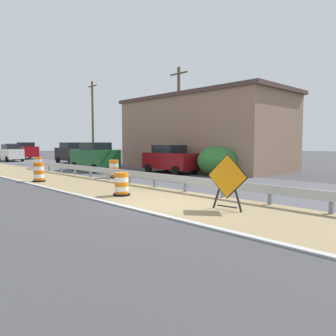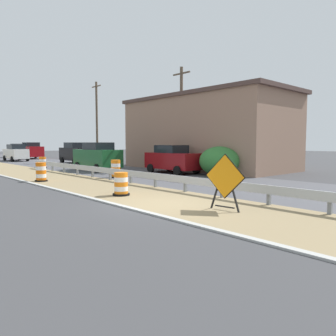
{
  "view_description": "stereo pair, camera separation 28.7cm",
  "coord_description": "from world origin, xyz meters",
  "views": [
    {
      "loc": [
        -7.74,
        -8.52,
        2.21
      ],
      "look_at": [
        2.47,
        2.26,
        1.04
      ],
      "focal_mm": 34.64,
      "sensor_mm": 36.0,
      "label": 1
    },
    {
      "loc": [
        -7.53,
        -8.71,
        2.21
      ],
      "look_at": [
        2.47,
        2.26,
        1.04
      ],
      "focal_mm": 34.64,
      "sensor_mm": 36.0,
      "label": 2
    }
  ],
  "objects": [
    {
      "name": "ground_plane",
      "position": [
        0.0,
        0.0,
        0.0
      ],
      "size": [
        160.0,
        160.0,
        0.0
      ],
      "primitive_type": "plane",
      "color": "#3D3D3F"
    },
    {
      "name": "median_dirt_strip",
      "position": [
        0.88,
        0.0,
        0.0
      ],
      "size": [
        4.16,
        120.0,
        0.01
      ],
      "primitive_type": "cube",
      "color": "#8E7A56",
      "rests_on": "ground"
    },
    {
      "name": "far_lane_asphalt",
      "position": [
        6.71,
        0.0,
        0.0
      ],
      "size": [
        7.49,
        120.0,
        0.0
      ],
      "primitive_type": "cube",
      "color": "#4C4C51",
      "rests_on": "ground"
    },
    {
      "name": "curb_near_edge",
      "position": [
        -1.3,
        0.0,
        0.0
      ],
      "size": [
        0.2,
        120.0,
        0.11
      ],
      "primitive_type": "cube",
      "color": "#ADADA8",
      "rests_on": "ground"
    },
    {
      "name": "guardrail_median",
      "position": [
        2.72,
        -1.67,
        0.52
      ],
      "size": [
        0.18,
        41.7,
        0.71
      ],
      "color": "#ADB2B7",
      "rests_on": "ground"
    },
    {
      "name": "warning_sign_diamond",
      "position": [
        0.85,
        -2.25,
        1.03
      ],
      "size": [
        0.2,
        1.47,
        1.87
      ],
      "rotation": [
        0.0,
        0.0,
        3.25
      ],
      "color": "black",
      "rests_on": "ground"
    },
    {
      "name": "traffic_barrel_nearest",
      "position": [
        0.08,
        2.56,
        0.43
      ],
      "size": [
        0.72,
        0.72,
        0.97
      ],
      "color": "orange",
      "rests_on": "ground"
    },
    {
      "name": "traffic_barrel_close",
      "position": [
        3.74,
        8.57,
        0.51
      ],
      "size": [
        0.73,
        0.73,
        1.13
      ],
      "color": "orange",
      "rests_on": "ground"
    },
    {
      "name": "traffic_barrel_mid",
      "position": [
        -0.51,
        9.75,
        0.49
      ],
      "size": [
        0.7,
        0.7,
        1.09
      ],
      "color": "orange",
      "rests_on": "ground"
    },
    {
      "name": "traffic_barrel_far",
      "position": [
        3.42,
        19.68,
        0.43
      ],
      "size": [
        0.72,
        0.72,
        0.96
      ],
      "color": "orange",
      "rests_on": "ground"
    },
    {
      "name": "car_trailing_near_lane",
      "position": [
        8.67,
        42.47,
        1.03
      ],
      "size": [
        2.07,
        4.79,
        2.06
      ],
      "rotation": [
        0.0,
        0.0,
        -1.6
      ],
      "color": "#4C5156",
      "rests_on": "ground"
    },
    {
      "name": "car_lead_far_lane",
      "position": [
        5.55,
        13.95,
        1.11
      ],
      "size": [
        2.08,
        4.74,
        2.23
      ],
      "rotation": [
        0.0,
        0.0,
        1.56
      ],
      "color": "#195128",
      "rests_on": "ground"
    },
    {
      "name": "car_mid_far_lane",
      "position": [
        8.6,
        23.73,
        1.11
      ],
      "size": [
        2.16,
        4.28,
        2.23
      ],
      "rotation": [
        0.0,
        0.0,
        -1.54
      ],
      "color": "black",
      "rests_on": "ground"
    },
    {
      "name": "car_trailing_far_lane",
      "position": [
        5.22,
        32.65,
        1.0
      ],
      "size": [
        2.0,
        4.74,
        2.01
      ],
      "rotation": [
        0.0,
        0.0,
        1.55
      ],
      "color": "silver",
      "rests_on": "ground"
    },
    {
      "name": "car_distant_a",
      "position": [
        8.6,
        8.47,
        1.02
      ],
      "size": [
        2.11,
        4.33,
        2.03
      ],
      "rotation": [
        0.0,
        0.0,
        -1.56
      ],
      "color": "maroon",
      "rests_on": "ground"
    },
    {
      "name": "car_distant_c",
      "position": [
        8.66,
        37.08,
        1.13
      ],
      "size": [
        2.3,
        4.53,
        2.25
      ],
      "rotation": [
        0.0,
        0.0,
        -1.61
      ],
      "color": "maroon",
      "rests_on": "ground"
    },
    {
      "name": "roadside_shop_near",
      "position": [
        13.48,
        9.52,
        3.07
      ],
      "size": [
        7.07,
        14.64,
        6.12
      ],
      "color": "#93705B",
      "rests_on": "ground"
    },
    {
      "name": "utility_pole_near",
      "position": [
        10.55,
        9.58,
        4.2
      ],
      "size": [
        0.24,
        1.8,
        8.09
      ],
      "color": "brown",
      "rests_on": "ground"
    },
    {
      "name": "utility_pole_mid",
      "position": [
        11.21,
        23.73,
        4.64
      ],
      "size": [
        0.24,
        1.8,
        8.97
      ],
      "color": "brown",
      "rests_on": "ground"
    },
    {
      "name": "bush_roadside",
      "position": [
        9.5,
        4.9,
        0.98
      ],
      "size": [
        2.68,
        2.68,
        1.96
      ],
      "primitive_type": "ellipsoid",
      "color": "#337533",
      "rests_on": "ground"
    }
  ]
}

